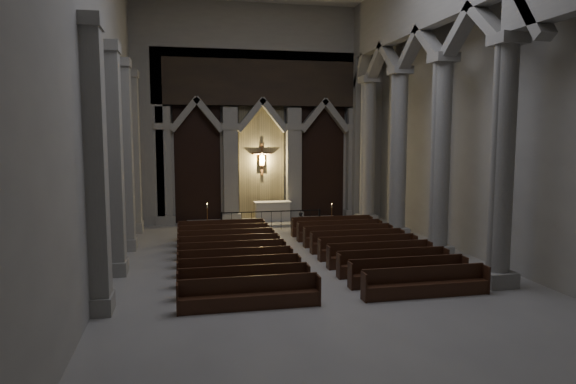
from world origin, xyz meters
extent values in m
plane|color=#9A9792|center=(0.00, 0.00, 0.00)|extent=(24.00, 24.00, 0.00)
cube|color=#99968F|center=(0.00, 12.00, 6.00)|extent=(14.00, 0.10, 12.00)
cube|color=#99968F|center=(-7.00, 0.00, 6.00)|extent=(0.10, 24.00, 12.00)
cube|color=#99968F|center=(7.00, 0.00, 6.00)|extent=(0.10, 24.00, 12.00)
cube|color=gray|center=(-5.40, 11.50, 3.20)|extent=(0.80, 0.50, 6.40)
cube|color=gray|center=(-5.40, 11.50, 0.25)|extent=(1.05, 0.70, 0.50)
cube|color=gray|center=(-5.40, 11.50, 5.35)|extent=(1.00, 0.65, 0.35)
cube|color=gray|center=(-1.80, 11.50, 3.20)|extent=(0.80, 0.50, 6.40)
cube|color=gray|center=(-1.80, 11.50, 0.25)|extent=(1.05, 0.70, 0.50)
cube|color=gray|center=(-1.80, 11.50, 5.35)|extent=(1.00, 0.65, 0.35)
cube|color=gray|center=(1.80, 11.50, 3.20)|extent=(0.80, 0.50, 6.40)
cube|color=gray|center=(1.80, 11.50, 0.25)|extent=(1.05, 0.70, 0.50)
cube|color=gray|center=(1.80, 11.50, 5.35)|extent=(1.00, 0.65, 0.35)
cube|color=gray|center=(5.40, 11.50, 3.20)|extent=(0.80, 0.50, 6.40)
cube|color=gray|center=(5.40, 11.50, 0.25)|extent=(1.05, 0.70, 0.50)
cube|color=gray|center=(5.40, 11.50, 5.35)|extent=(1.00, 0.65, 0.35)
cube|color=black|center=(-3.60, 11.85, 3.50)|extent=(2.60, 0.15, 7.00)
cube|color=#92845E|center=(0.00, 11.85, 3.50)|extent=(2.60, 0.15, 7.00)
cube|color=black|center=(3.60, 11.85, 3.50)|extent=(2.60, 0.15, 7.00)
cube|color=black|center=(0.00, 11.50, 8.00)|extent=(12.00, 0.50, 3.00)
cube|color=gray|center=(-6.20, 11.50, 4.50)|extent=(1.60, 0.50, 9.00)
cube|color=gray|center=(6.20, 11.50, 4.50)|extent=(1.60, 0.50, 9.00)
cube|color=gray|center=(0.00, 11.50, 10.50)|extent=(14.00, 0.50, 3.00)
plane|color=#EED16B|center=(0.00, 11.82, 3.50)|extent=(1.50, 0.00, 1.50)
cube|color=#57351D|center=(0.00, 11.73, 3.50)|extent=(0.13, 0.08, 1.80)
cube|color=#57351D|center=(0.00, 11.73, 3.85)|extent=(1.10, 0.08, 0.13)
cube|color=tan|center=(0.00, 11.67, 3.45)|extent=(0.26, 0.10, 0.60)
sphere|color=tan|center=(0.00, 11.67, 3.85)|extent=(0.17, 0.17, 0.17)
cylinder|color=tan|center=(-0.26, 11.67, 3.82)|extent=(0.45, 0.08, 0.08)
cylinder|color=tan|center=(0.26, 11.67, 3.82)|extent=(0.45, 0.08, 0.08)
cube|color=gray|center=(5.50, 9.50, 0.25)|extent=(1.00, 1.00, 0.50)
cylinder|color=gray|center=(5.50, 9.50, 4.00)|extent=(0.70, 0.70, 7.50)
cube|color=gray|center=(5.50, 9.50, 7.85)|extent=(0.95, 0.95, 0.35)
cube|color=gray|center=(5.50, 5.50, 0.25)|extent=(1.00, 1.00, 0.50)
cylinder|color=gray|center=(5.50, 5.50, 4.00)|extent=(0.70, 0.70, 7.50)
cube|color=gray|center=(5.50, 5.50, 7.85)|extent=(0.95, 0.95, 0.35)
cube|color=gray|center=(5.50, 1.50, 0.25)|extent=(1.00, 1.00, 0.50)
cylinder|color=gray|center=(5.50, 1.50, 4.00)|extent=(0.70, 0.70, 7.50)
cube|color=gray|center=(5.50, 1.50, 7.85)|extent=(0.95, 0.95, 0.35)
cube|color=gray|center=(5.50, -2.50, 0.25)|extent=(1.00, 1.00, 0.50)
cylinder|color=gray|center=(5.50, -2.50, 4.00)|extent=(0.70, 0.70, 7.50)
cube|color=gray|center=(5.50, -2.50, 7.85)|extent=(0.95, 0.95, 0.35)
cube|color=gray|center=(5.50, 11.40, 4.60)|extent=(0.55, 1.20, 9.20)
cube|color=gray|center=(-6.75, 9.50, 0.25)|extent=(0.60, 1.00, 0.50)
cube|color=gray|center=(-6.75, 9.50, 4.00)|extent=(0.50, 0.80, 7.50)
cube|color=gray|center=(-6.75, 9.50, 7.85)|extent=(0.60, 1.00, 0.35)
cube|color=gray|center=(-6.75, 5.50, 0.25)|extent=(0.60, 1.00, 0.50)
cube|color=gray|center=(-6.75, 5.50, 4.00)|extent=(0.50, 0.80, 7.50)
cube|color=gray|center=(-6.75, 5.50, 7.85)|extent=(0.60, 1.00, 0.35)
cube|color=gray|center=(-6.75, 1.50, 0.25)|extent=(0.60, 1.00, 0.50)
cube|color=gray|center=(-6.75, 1.50, 4.00)|extent=(0.50, 0.80, 7.50)
cube|color=gray|center=(-6.75, 1.50, 7.85)|extent=(0.60, 1.00, 0.35)
cube|color=gray|center=(-6.75, -2.50, 0.25)|extent=(0.60, 1.00, 0.50)
cube|color=gray|center=(-6.75, -2.50, 4.00)|extent=(0.50, 0.80, 7.50)
cube|color=gray|center=(-6.75, -2.50, 7.85)|extent=(0.60, 1.00, 0.35)
cube|color=gray|center=(0.00, 10.60, 0.07)|extent=(8.50, 2.60, 0.15)
cube|color=beige|center=(0.45, 10.90, 0.65)|extent=(1.89, 0.74, 1.00)
cube|color=white|center=(0.45, 10.90, 1.17)|extent=(2.05, 0.82, 0.04)
cube|color=black|center=(0.00, 8.67, 0.97)|extent=(5.13, 0.05, 0.05)
cube|color=black|center=(-2.56, 8.67, 0.51)|extent=(0.09, 0.09, 1.03)
cube|color=black|center=(2.56, 8.67, 0.51)|extent=(0.09, 0.09, 1.03)
cylinder|color=black|center=(-2.05, 8.67, 0.48)|extent=(0.02, 0.02, 0.94)
cylinder|color=black|center=(-1.54, 8.67, 0.48)|extent=(0.02, 0.02, 0.94)
cylinder|color=black|center=(-1.03, 8.67, 0.48)|extent=(0.02, 0.02, 0.94)
cylinder|color=black|center=(-0.51, 8.67, 0.48)|extent=(0.02, 0.02, 0.94)
cylinder|color=black|center=(0.00, 8.67, 0.48)|extent=(0.02, 0.02, 0.94)
cylinder|color=black|center=(0.51, 8.67, 0.48)|extent=(0.02, 0.02, 0.94)
cylinder|color=black|center=(1.03, 8.67, 0.48)|extent=(0.02, 0.02, 0.94)
cylinder|color=black|center=(1.54, 8.67, 0.48)|extent=(0.02, 0.02, 0.94)
cylinder|color=black|center=(2.05, 8.67, 0.48)|extent=(0.02, 0.02, 0.94)
cylinder|color=#A36832|center=(-3.23, 9.41, 0.02)|extent=(0.23, 0.23, 0.05)
cylinder|color=#A36832|center=(-3.23, 9.41, 0.58)|extent=(0.03, 0.03, 1.11)
cylinder|color=#A36832|center=(-3.23, 9.41, 1.14)|extent=(0.12, 0.12, 0.02)
cylinder|color=beige|center=(-3.23, 9.41, 1.24)|extent=(0.05, 0.05, 0.19)
sphere|color=#FFC859|center=(-3.23, 9.41, 1.36)|extent=(0.04, 0.04, 0.04)
cylinder|color=#A36832|center=(3.40, 9.21, 0.02)|extent=(0.21, 0.21, 0.04)
cylinder|color=#A36832|center=(3.40, 9.21, 0.51)|extent=(0.03, 0.03, 0.98)
cylinder|color=#A36832|center=(3.40, 9.21, 1.01)|extent=(0.10, 0.10, 0.02)
cylinder|color=beige|center=(3.40, 9.21, 1.10)|extent=(0.04, 0.04, 0.17)
sphere|color=#FFC859|center=(3.40, 9.21, 1.20)|extent=(0.04, 0.04, 0.04)
cube|color=black|center=(-2.70, 6.81, 0.21)|extent=(4.00, 0.38, 0.43)
cube|color=black|center=(-2.70, 6.99, 0.67)|extent=(4.00, 0.07, 0.48)
cube|color=black|center=(-4.70, 6.81, 0.43)|extent=(0.06, 0.43, 0.86)
cube|color=black|center=(-0.70, 6.81, 0.43)|extent=(0.06, 0.43, 0.86)
cube|color=black|center=(2.70, 6.81, 0.21)|extent=(4.00, 0.38, 0.43)
cube|color=black|center=(2.70, 6.99, 0.67)|extent=(4.00, 0.07, 0.48)
cube|color=black|center=(0.70, 6.81, 0.43)|extent=(0.06, 0.43, 0.86)
cube|color=black|center=(4.70, 6.81, 0.43)|extent=(0.06, 0.43, 0.86)
cube|color=black|center=(-2.70, 5.57, 0.21)|extent=(4.00, 0.38, 0.43)
cube|color=black|center=(-2.70, 5.75, 0.67)|extent=(4.00, 0.07, 0.48)
cube|color=black|center=(-4.70, 5.57, 0.43)|extent=(0.06, 0.43, 0.86)
cube|color=black|center=(-0.70, 5.57, 0.43)|extent=(0.06, 0.43, 0.86)
cube|color=black|center=(2.70, 5.57, 0.21)|extent=(4.00, 0.38, 0.43)
cube|color=black|center=(2.70, 5.75, 0.67)|extent=(4.00, 0.07, 0.48)
cube|color=black|center=(0.70, 5.57, 0.43)|extent=(0.06, 0.43, 0.86)
cube|color=black|center=(4.70, 5.57, 0.43)|extent=(0.06, 0.43, 0.86)
cube|color=black|center=(-2.70, 4.33, 0.21)|extent=(4.00, 0.38, 0.43)
cube|color=black|center=(-2.70, 4.51, 0.67)|extent=(4.00, 0.07, 0.48)
cube|color=black|center=(-4.70, 4.33, 0.43)|extent=(0.06, 0.43, 0.86)
cube|color=black|center=(-0.70, 4.33, 0.43)|extent=(0.06, 0.43, 0.86)
cube|color=black|center=(2.70, 4.33, 0.21)|extent=(4.00, 0.38, 0.43)
cube|color=black|center=(2.70, 4.51, 0.67)|extent=(4.00, 0.07, 0.48)
cube|color=black|center=(0.70, 4.33, 0.43)|extent=(0.06, 0.43, 0.86)
cube|color=black|center=(4.70, 4.33, 0.43)|extent=(0.06, 0.43, 0.86)
cube|color=black|center=(-2.70, 3.10, 0.21)|extent=(4.00, 0.38, 0.43)
cube|color=black|center=(-2.70, 3.28, 0.67)|extent=(4.00, 0.07, 0.48)
cube|color=black|center=(-4.70, 3.10, 0.43)|extent=(0.06, 0.43, 0.86)
cube|color=black|center=(-0.70, 3.10, 0.43)|extent=(0.06, 0.43, 0.86)
cube|color=black|center=(2.70, 3.10, 0.21)|extent=(4.00, 0.38, 0.43)
cube|color=black|center=(2.70, 3.28, 0.67)|extent=(4.00, 0.07, 0.48)
cube|color=black|center=(0.70, 3.10, 0.43)|extent=(0.06, 0.43, 0.86)
cube|color=black|center=(4.70, 3.10, 0.43)|extent=(0.06, 0.43, 0.86)
cube|color=black|center=(-2.70, 1.86, 0.21)|extent=(4.00, 0.38, 0.43)
cube|color=black|center=(-2.70, 2.04, 0.67)|extent=(4.00, 0.07, 0.48)
cube|color=black|center=(-4.70, 1.86, 0.43)|extent=(0.06, 0.43, 0.86)
cube|color=black|center=(-0.70, 1.86, 0.43)|extent=(0.06, 0.43, 0.86)
cube|color=black|center=(2.70, 1.86, 0.21)|extent=(4.00, 0.38, 0.43)
cube|color=black|center=(2.70, 2.04, 0.67)|extent=(4.00, 0.07, 0.48)
cube|color=black|center=(0.70, 1.86, 0.43)|extent=(0.06, 0.43, 0.86)
cube|color=black|center=(4.70, 1.86, 0.43)|extent=(0.06, 0.43, 0.86)
cube|color=black|center=(-2.70, 0.62, 0.21)|extent=(4.00, 0.38, 0.43)
cube|color=black|center=(-2.70, 0.81, 0.67)|extent=(4.00, 0.07, 0.48)
cube|color=black|center=(-4.70, 0.62, 0.43)|extent=(0.06, 0.43, 0.86)
cube|color=black|center=(-0.70, 0.62, 0.43)|extent=(0.06, 0.43, 0.86)
cube|color=black|center=(2.70, 0.62, 0.21)|extent=(4.00, 0.38, 0.43)
cube|color=black|center=(2.70, 0.81, 0.67)|extent=(4.00, 0.07, 0.48)
cube|color=black|center=(0.70, 0.62, 0.43)|extent=(0.06, 0.43, 0.86)
cube|color=black|center=(4.70, 0.62, 0.43)|extent=(0.06, 0.43, 0.86)
cube|color=black|center=(-2.70, -0.61, 0.21)|extent=(4.00, 0.38, 0.43)
cube|color=black|center=(-2.70, -0.43, 0.67)|extent=(4.00, 0.07, 0.48)
cube|color=black|center=(-4.70, -0.61, 0.43)|extent=(0.06, 0.43, 0.86)
cube|color=black|center=(-0.70, -0.61, 0.43)|extent=(0.06, 0.43, 0.86)
cube|color=black|center=(2.70, -0.61, 0.21)|extent=(4.00, 0.38, 0.43)
cube|color=black|center=(2.70, -0.43, 0.67)|extent=(4.00, 0.07, 0.48)
cube|color=black|center=(0.70, -0.61, 0.43)|extent=(0.06, 0.43, 0.86)
cube|color=black|center=(4.70, -0.61, 0.43)|extent=(0.06, 0.43, 0.86)
cube|color=black|center=(-2.70, -1.85, 0.21)|extent=(4.00, 0.38, 0.43)
cube|color=black|center=(-2.70, -1.67, 0.67)|extent=(4.00, 0.07, 0.48)
cube|color=black|center=(-4.70, -1.85, 0.43)|extent=(0.06, 0.43, 0.86)
cube|color=black|center=(-0.70, -1.85, 0.43)|extent=(0.06, 0.43, 0.86)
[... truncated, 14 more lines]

